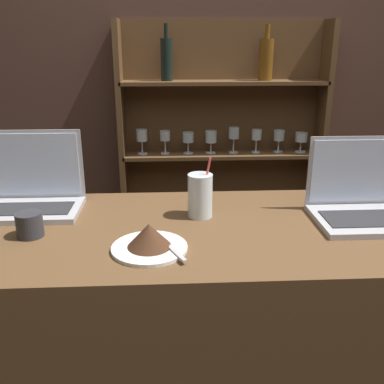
# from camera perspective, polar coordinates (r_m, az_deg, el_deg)

# --- Properties ---
(bar_counter) EXTENTS (1.84, 0.64, 0.97)m
(bar_counter) POSITION_cam_1_polar(r_m,az_deg,el_deg) (1.56, 5.36, -21.04)
(bar_counter) COLOR brown
(bar_counter) RESTS_ON ground_plane
(back_wall) EXTENTS (7.00, 0.06, 2.70)m
(back_wall) POSITION_cam_1_polar(r_m,az_deg,el_deg) (2.51, 1.56, 15.90)
(back_wall) COLOR #4C3328
(back_wall) RESTS_ON ground_plane
(back_shelf) EXTENTS (1.16, 0.18, 1.62)m
(back_shelf) POSITION_cam_1_polar(r_m,az_deg,el_deg) (2.52, 3.90, 4.34)
(back_shelf) COLOR brown
(back_shelf) RESTS_ON ground_plane
(laptop_near) EXTENTS (0.34, 0.21, 0.25)m
(laptop_near) POSITION_cam_1_polar(r_m,az_deg,el_deg) (1.51, -20.85, 0.05)
(laptop_near) COLOR #ADADB2
(laptop_near) RESTS_ON bar_counter
(laptop_far) EXTENTS (0.30, 0.24, 0.25)m
(laptop_far) POSITION_cam_1_polar(r_m,az_deg,el_deg) (1.44, 21.53, -1.21)
(laptop_far) COLOR #ADADB2
(laptop_far) RESTS_ON bar_counter
(cake_plate) EXTENTS (0.20, 0.20, 0.07)m
(cake_plate) POSITION_cam_1_polar(r_m,az_deg,el_deg) (1.15, -5.71, -6.30)
(cake_plate) COLOR white
(cake_plate) RESTS_ON bar_counter
(water_glass) EXTENTS (0.08, 0.08, 0.19)m
(water_glass) POSITION_cam_1_polar(r_m,az_deg,el_deg) (1.34, 1.09, -0.47)
(water_glass) COLOR silver
(water_glass) RESTS_ON bar_counter
(coffee_cup) EXTENTS (0.08, 0.08, 0.07)m
(coffee_cup) POSITION_cam_1_polar(r_m,az_deg,el_deg) (1.30, -20.84, -4.10)
(coffee_cup) COLOR #2D2D33
(coffee_cup) RESTS_ON bar_counter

